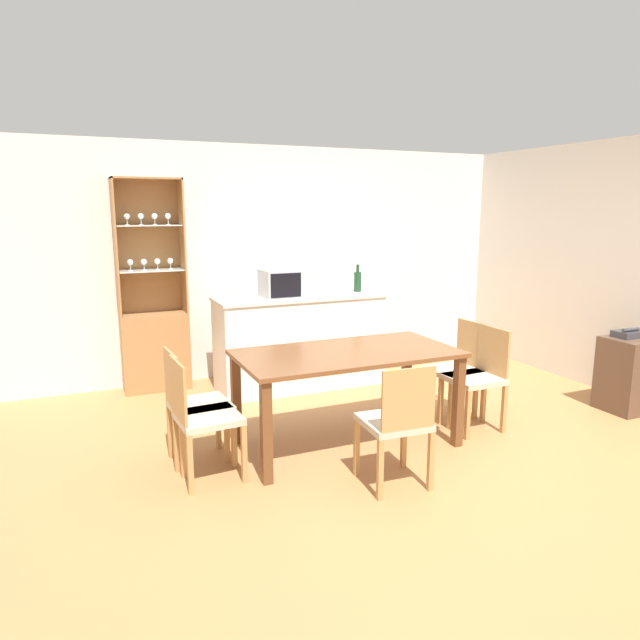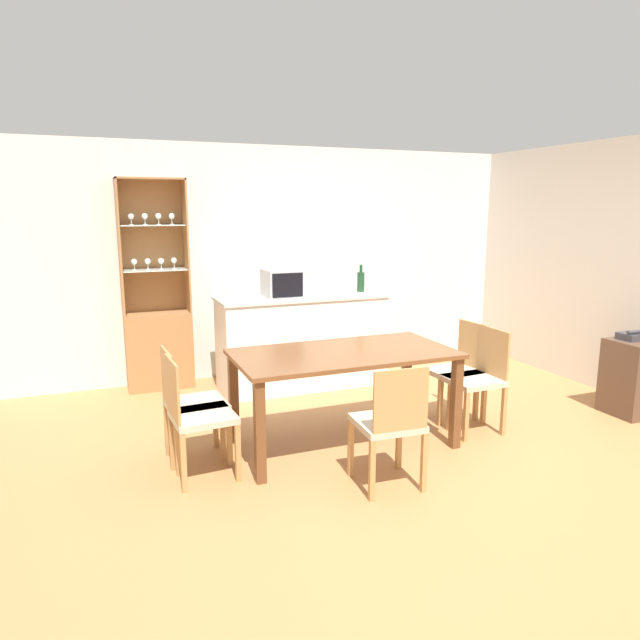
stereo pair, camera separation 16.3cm
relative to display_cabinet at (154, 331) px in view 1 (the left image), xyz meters
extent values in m
plane|color=#B27A47|center=(1.70, -2.45, -0.62)|extent=(18.00, 18.00, 0.00)
cube|color=silver|center=(1.70, 0.18, 0.65)|extent=(6.80, 0.06, 2.55)
cube|color=silver|center=(4.28, -2.15, 0.65)|extent=(0.06, 4.60, 2.55)
cube|color=white|center=(1.41, -0.53, -0.15)|extent=(1.74, 0.57, 0.95)
cube|color=beige|center=(1.41, -0.53, 0.34)|extent=(1.77, 0.60, 0.03)
cube|color=#A37042|center=(0.00, -0.01, -0.22)|extent=(0.67, 0.33, 0.80)
cube|color=#A37042|center=(0.00, 0.14, 0.86)|extent=(0.67, 0.02, 1.37)
cube|color=#A37042|center=(-0.33, -0.01, 0.86)|extent=(0.02, 0.33, 1.37)
cube|color=#A37042|center=(0.33, -0.01, 0.86)|extent=(0.02, 0.33, 1.37)
cube|color=#A37042|center=(0.00, -0.01, 1.54)|extent=(0.67, 0.33, 0.02)
cube|color=silver|center=(0.00, -0.01, 0.63)|extent=(0.62, 0.28, 0.01)
cube|color=silver|center=(0.00, -0.01, 1.08)|extent=(0.62, 0.28, 0.01)
cylinder|color=silver|center=(-0.20, -0.01, 0.64)|extent=(0.04, 0.04, 0.01)
cylinder|color=silver|center=(-0.20, -0.01, 0.67)|extent=(0.01, 0.01, 0.06)
sphere|color=silver|center=(-0.20, -0.01, 0.72)|extent=(0.06, 0.06, 0.06)
cylinder|color=silver|center=(-0.20, 0.02, 1.09)|extent=(0.04, 0.04, 0.01)
cylinder|color=silver|center=(-0.20, 0.02, 1.12)|extent=(0.01, 0.01, 0.06)
sphere|color=silver|center=(-0.20, 0.02, 1.17)|extent=(0.06, 0.06, 0.06)
cylinder|color=silver|center=(-0.07, -0.02, 0.64)|extent=(0.04, 0.04, 0.01)
cylinder|color=silver|center=(-0.07, -0.02, 0.67)|extent=(0.01, 0.01, 0.06)
sphere|color=silver|center=(-0.07, -0.02, 0.72)|extent=(0.06, 0.06, 0.06)
cylinder|color=silver|center=(-0.07, 0.01, 1.09)|extent=(0.04, 0.04, 0.01)
cylinder|color=silver|center=(-0.07, 0.01, 1.12)|extent=(0.01, 0.01, 0.06)
sphere|color=silver|center=(-0.07, 0.01, 1.17)|extent=(0.06, 0.06, 0.06)
cylinder|color=silver|center=(0.07, -0.03, 0.64)|extent=(0.04, 0.04, 0.01)
cylinder|color=silver|center=(0.07, -0.03, 0.67)|extent=(0.01, 0.01, 0.06)
sphere|color=silver|center=(0.07, -0.03, 0.72)|extent=(0.06, 0.06, 0.06)
cylinder|color=silver|center=(0.07, 0.00, 1.09)|extent=(0.04, 0.04, 0.01)
cylinder|color=silver|center=(0.07, 0.00, 1.12)|extent=(0.01, 0.01, 0.06)
sphere|color=silver|center=(0.07, 0.00, 1.17)|extent=(0.06, 0.06, 0.06)
cylinder|color=silver|center=(0.20, -0.01, 0.64)|extent=(0.04, 0.04, 0.01)
cylinder|color=silver|center=(0.20, -0.01, 0.67)|extent=(0.01, 0.01, 0.06)
sphere|color=silver|center=(0.20, -0.01, 0.72)|extent=(0.06, 0.06, 0.06)
cylinder|color=silver|center=(0.20, -0.01, 1.09)|extent=(0.04, 0.04, 0.01)
cylinder|color=silver|center=(0.20, -0.01, 1.12)|extent=(0.01, 0.01, 0.06)
sphere|color=silver|center=(0.20, -0.01, 1.17)|extent=(0.06, 0.06, 0.06)
cube|color=brown|center=(1.19, -2.10, 0.13)|extent=(1.71, 0.89, 0.03)
cube|color=brown|center=(0.39, -2.48, -0.25)|extent=(0.07, 0.07, 0.74)
cube|color=brown|center=(1.99, -2.48, -0.25)|extent=(0.07, 0.07, 0.74)
cube|color=brown|center=(0.39, -1.72, -0.25)|extent=(0.07, 0.07, 0.74)
cube|color=brown|center=(1.99, -1.72, -0.25)|extent=(0.07, 0.07, 0.74)
cube|color=#C1B299|center=(2.32, -1.97, -0.18)|extent=(0.45, 0.45, 0.05)
cube|color=#B7844C|center=(2.52, -1.95, 0.05)|extent=(0.05, 0.38, 0.41)
cube|color=#B7844C|center=(2.15, -2.17, -0.41)|extent=(0.04, 0.04, 0.42)
cube|color=#B7844C|center=(2.12, -1.80, -0.41)|extent=(0.04, 0.04, 0.42)
cube|color=#B7844C|center=(2.52, -2.14, -0.41)|extent=(0.04, 0.04, 0.42)
cube|color=#B7844C|center=(2.50, -1.77, -0.41)|extent=(0.04, 0.04, 0.42)
cube|color=#C1B299|center=(2.32, -2.23, -0.18)|extent=(0.42, 0.42, 0.05)
cube|color=#B7844C|center=(2.52, -2.24, 0.05)|extent=(0.02, 0.38, 0.41)
cube|color=#B7844C|center=(2.13, -2.42, -0.41)|extent=(0.04, 0.04, 0.42)
cube|color=#B7844C|center=(2.14, -2.05, -0.41)|extent=(0.04, 0.04, 0.42)
cube|color=#B7844C|center=(2.51, -2.42, -0.41)|extent=(0.04, 0.04, 0.42)
cube|color=#B7844C|center=(2.51, -2.05, -0.41)|extent=(0.04, 0.04, 0.42)
cube|color=#C1B299|center=(0.05, -1.97, -0.18)|extent=(0.44, 0.44, 0.05)
cube|color=#B7844C|center=(-0.15, -1.98, 0.05)|extent=(0.05, 0.38, 0.41)
cube|color=#B7844C|center=(0.23, -1.77, -0.41)|extent=(0.04, 0.04, 0.42)
cube|color=#B7844C|center=(0.25, -2.14, -0.41)|extent=(0.04, 0.04, 0.42)
cube|color=#B7844C|center=(-0.15, -1.80, -0.41)|extent=(0.04, 0.04, 0.42)
cube|color=#B7844C|center=(-0.12, -2.17, -0.41)|extent=(0.04, 0.04, 0.42)
cube|color=#C1B299|center=(0.05, -2.23, -0.18)|extent=(0.44, 0.44, 0.05)
cube|color=#B7844C|center=(-0.15, -2.25, 0.05)|extent=(0.04, 0.38, 0.41)
cube|color=#B7844C|center=(0.23, -2.03, -0.41)|extent=(0.04, 0.04, 0.42)
cube|color=#B7844C|center=(0.25, -2.41, -0.41)|extent=(0.04, 0.04, 0.42)
cube|color=#B7844C|center=(-0.15, -2.06, -0.41)|extent=(0.04, 0.04, 0.42)
cube|color=#B7844C|center=(-0.12, -2.43, -0.41)|extent=(0.04, 0.04, 0.42)
cube|color=#C1B299|center=(1.19, -2.82, -0.18)|extent=(0.44, 0.44, 0.05)
cube|color=#B7844C|center=(1.18, -3.02, 0.05)|extent=(0.38, 0.04, 0.41)
cube|color=#B7844C|center=(1.01, -2.62, -0.41)|extent=(0.04, 0.04, 0.42)
cube|color=#B7844C|center=(1.39, -2.65, -0.41)|extent=(0.04, 0.04, 0.42)
cube|color=#B7844C|center=(0.99, -3.00, -0.41)|extent=(0.04, 0.04, 0.42)
cube|color=#B7844C|center=(1.36, -3.02, -0.41)|extent=(0.04, 0.04, 0.42)
cube|color=#B7BABF|center=(1.27, -0.53, 0.50)|extent=(0.50, 0.37, 0.28)
cube|color=black|center=(1.20, -0.72, 0.50)|extent=(0.32, 0.01, 0.24)
cylinder|color=#193D23|center=(2.10, -0.51, 0.46)|extent=(0.08, 0.08, 0.21)
cylinder|color=#193D23|center=(2.10, -0.51, 0.61)|extent=(0.03, 0.03, 0.08)
cube|color=brown|center=(3.99, -2.45, -0.27)|extent=(0.52, 0.41, 0.69)
cube|color=brown|center=(3.99, -2.45, -0.24)|extent=(0.48, 0.37, 0.02)
cube|color=#38383D|center=(3.94, -2.40, 0.10)|extent=(0.23, 0.18, 0.06)
cylinder|color=#38383D|center=(3.94, -2.43, 0.15)|extent=(0.20, 0.03, 0.03)
camera|label=1|loc=(-0.74, -5.98, 1.25)|focal=32.00mm
camera|label=2|loc=(-0.59, -6.04, 1.25)|focal=32.00mm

